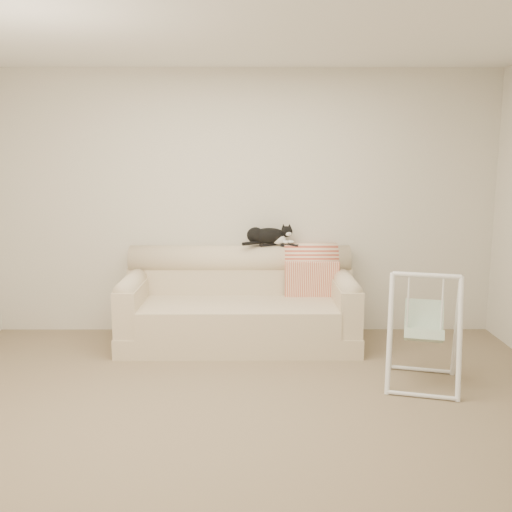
{
  "coord_description": "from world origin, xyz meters",
  "views": [
    {
      "loc": [
        0.11,
        -3.66,
        1.76
      ],
      "look_at": [
        0.12,
        1.27,
        0.9
      ],
      "focal_mm": 40.0,
      "sensor_mm": 36.0,
      "label": 1
    }
  ],
  "objects_px": {
    "sofa": "(239,306)",
    "baby_swing": "(424,329)",
    "tuxedo_cat": "(268,236)",
    "remote_a": "(268,244)",
    "remote_b": "(290,245)"
  },
  "relations": [
    {
      "from": "sofa",
      "to": "baby_swing",
      "type": "distance_m",
      "value": 1.79
    },
    {
      "from": "tuxedo_cat",
      "to": "baby_swing",
      "type": "xyz_separation_m",
      "value": [
        1.17,
        -1.29,
        -0.55
      ]
    },
    {
      "from": "sofa",
      "to": "remote_a",
      "type": "height_order",
      "value": "remote_a"
    },
    {
      "from": "sofa",
      "to": "baby_swing",
      "type": "relative_size",
      "value": 2.46
    },
    {
      "from": "remote_a",
      "to": "baby_swing",
      "type": "distance_m",
      "value": 1.81
    },
    {
      "from": "remote_a",
      "to": "baby_swing",
      "type": "relative_size",
      "value": 0.21
    },
    {
      "from": "remote_b",
      "to": "baby_swing",
      "type": "bearing_deg",
      "value": -52.51
    },
    {
      "from": "sofa",
      "to": "remote_a",
      "type": "relative_size",
      "value": 11.93
    },
    {
      "from": "tuxedo_cat",
      "to": "baby_swing",
      "type": "relative_size",
      "value": 0.58
    },
    {
      "from": "remote_a",
      "to": "remote_b",
      "type": "relative_size",
      "value": 1.04
    },
    {
      "from": "tuxedo_cat",
      "to": "remote_a",
      "type": "bearing_deg",
      "value": 77.18
    },
    {
      "from": "baby_swing",
      "to": "tuxedo_cat",
      "type": "bearing_deg",
      "value": 132.34
    },
    {
      "from": "sofa",
      "to": "tuxedo_cat",
      "type": "height_order",
      "value": "tuxedo_cat"
    },
    {
      "from": "sofa",
      "to": "baby_swing",
      "type": "xyz_separation_m",
      "value": [
        1.45,
        -1.05,
        0.09
      ]
    },
    {
      "from": "remote_b",
      "to": "baby_swing",
      "type": "height_order",
      "value": "remote_b"
    }
  ]
}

